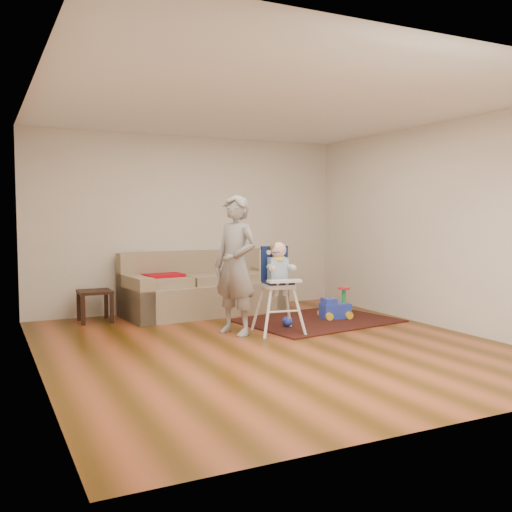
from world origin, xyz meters
name	(u,v)px	position (x,y,z in m)	size (l,w,h in m)	color
ground	(271,345)	(0.00, 0.00, 0.00)	(5.50, 5.50, 0.00)	#4A2D08
room_envelope	(251,183)	(0.00, 0.53, 1.88)	(5.04, 5.52, 2.72)	silver
sofa	(205,283)	(0.07, 2.30, 0.47)	(2.51, 1.24, 0.93)	gray
side_table	(95,306)	(-1.55, 2.34, 0.22)	(0.44, 0.44, 0.44)	black
area_rug	(317,320)	(1.26, 1.03, 0.01)	(2.06, 1.54, 0.02)	black
ride_on_toy	(335,303)	(1.57, 1.04, 0.24)	(0.40, 0.29, 0.44)	blue
toy_ball	(288,321)	(0.66, 0.80, 0.09)	(0.14, 0.14, 0.14)	blue
high_chair	(278,289)	(0.39, 0.57, 0.56)	(0.61, 0.61, 1.16)	white
adult	(235,265)	(-0.12, 0.75, 0.87)	(0.63, 0.41, 1.73)	gray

